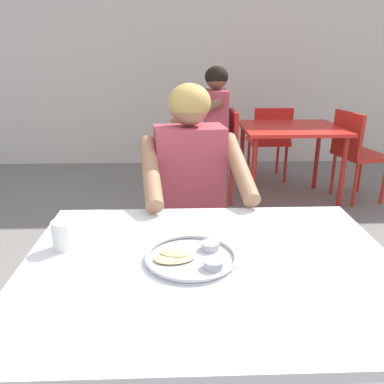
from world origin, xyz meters
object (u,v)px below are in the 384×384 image
(chair_red_far, at_px, (270,138))
(patron_background, at_px, (206,124))
(diner_foreground, at_px, (192,190))
(chair_red_right, at_px, (355,149))
(table_foreground, at_px, (210,281))
(table_background_red, at_px, (291,136))
(thali_tray, at_px, (192,257))
(chair_red_left, at_px, (219,149))
(chair_foreground, at_px, (187,217))
(drinking_cup, at_px, (63,234))

(chair_red_far, xyz_separation_m, patron_background, (-0.74, -0.62, 0.26))
(diner_foreground, relative_size, chair_red_right, 1.44)
(table_foreground, relative_size, table_background_red, 1.33)
(table_background_red, bearing_deg, thali_tray, -112.45)
(diner_foreground, distance_m, chair_red_left, 1.78)
(chair_foreground, bearing_deg, patron_background, 82.20)
(chair_red_far, bearing_deg, chair_red_right, -44.45)
(drinking_cup, height_order, chair_red_right, chair_red_right)
(chair_red_far, bearing_deg, diner_foreground, -111.47)
(table_background_red, xyz_separation_m, chair_red_far, (-0.05, 0.63, -0.15))
(drinking_cup, height_order, table_background_red, drinking_cup)
(thali_tray, bearing_deg, diner_foreground, 87.65)
(table_foreground, height_order, chair_red_far, chair_red_far)
(diner_foreground, bearing_deg, drinking_cup, -127.65)
(chair_red_right, bearing_deg, table_background_red, 178.07)
(patron_background, bearing_deg, thali_tray, -95.07)
(drinking_cup, bearing_deg, table_background_red, 58.43)
(table_background_red, bearing_deg, chair_red_left, 179.82)
(drinking_cup, height_order, chair_red_far, drinking_cup)
(chair_red_left, xyz_separation_m, patron_background, (-0.13, -0.00, 0.24))
(chair_foreground, bearing_deg, chair_red_right, 42.96)
(chair_red_right, height_order, patron_background, patron_background)
(table_foreground, height_order, table_background_red, table_foreground)
(thali_tray, xyz_separation_m, patron_background, (0.22, 2.43, 0.00))
(table_foreground, xyz_separation_m, diner_foreground, (-0.03, 0.71, 0.06))
(diner_foreground, xyz_separation_m, chair_red_right, (1.59, 1.72, -0.22))
(diner_foreground, bearing_deg, table_background_red, 60.71)
(chair_foreground, bearing_deg, chair_red_far, 66.10)
(table_foreground, bearing_deg, chair_foreground, 93.18)
(table_background_red, bearing_deg, chair_red_right, -1.93)
(table_foreground, distance_m, patron_background, 2.46)
(chair_foreground, xyz_separation_m, diner_foreground, (0.02, -0.22, 0.24))
(drinking_cup, bearing_deg, table_foreground, -13.46)
(thali_tray, height_order, chair_red_left, chair_red_left)
(drinking_cup, distance_m, chair_red_left, 2.48)
(table_foreground, relative_size, drinking_cup, 12.09)
(chair_red_right, xyz_separation_m, patron_background, (-1.40, 0.02, 0.24))
(drinking_cup, relative_size, patron_background, 0.08)
(drinking_cup, distance_m, chair_red_far, 3.28)
(diner_foreground, xyz_separation_m, table_background_red, (0.98, 1.74, -0.10))
(drinking_cup, bearing_deg, chair_red_far, 64.86)
(chair_red_left, height_order, chair_red_far, chair_red_left)
(drinking_cup, xyz_separation_m, patron_background, (0.65, 2.33, -0.04))
(thali_tray, xyz_separation_m, table_background_red, (1.00, 2.43, -0.11))
(table_foreground, relative_size, diner_foreground, 0.98)
(chair_foreground, height_order, table_background_red, chair_foreground)
(table_foreground, xyz_separation_m, thali_tray, (-0.06, 0.02, 0.08))
(chair_red_right, relative_size, patron_background, 0.68)
(thali_tray, relative_size, chair_foreground, 0.35)
(table_background_red, distance_m, chair_red_right, 0.63)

